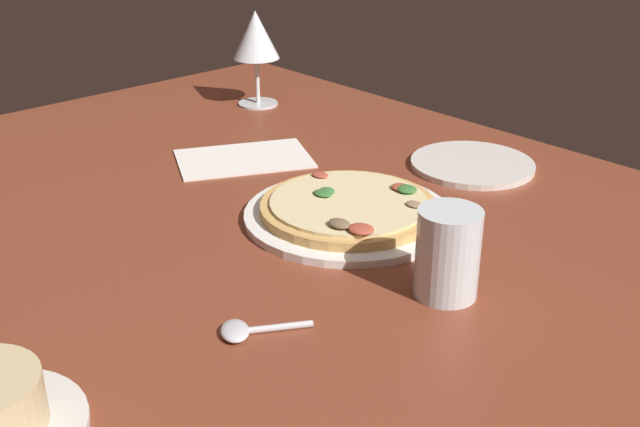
% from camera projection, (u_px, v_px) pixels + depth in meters
% --- Properties ---
extents(dining_table, '(1.50, 1.10, 0.04)m').
position_uv_depth(dining_table, '(289.00, 269.00, 0.91)').
color(dining_table, brown).
rests_on(dining_table, ground).
extents(pizza_main, '(0.27, 0.27, 0.03)m').
position_uv_depth(pizza_main, '(349.00, 211.00, 0.98)').
color(pizza_main, white).
rests_on(pizza_main, dining_table).
extents(wine_glass_far, '(0.08, 0.08, 0.17)m').
position_uv_depth(wine_glass_far, '(256.00, 38.00, 1.38)').
color(wine_glass_far, silver).
rests_on(wine_glass_far, dining_table).
extents(water_glass, '(0.07, 0.07, 0.10)m').
position_uv_depth(water_glass, '(447.00, 259.00, 0.80)').
color(water_glass, silver).
rests_on(water_glass, dining_table).
extents(side_plate, '(0.18, 0.18, 0.01)m').
position_uv_depth(side_plate, '(472.00, 164.00, 1.15)').
color(side_plate, silver).
rests_on(side_plate, dining_table).
extents(paper_menu, '(0.20, 0.23, 0.00)m').
position_uv_depth(paper_menu, '(244.00, 159.00, 1.18)').
color(paper_menu, white).
rests_on(paper_menu, dining_table).
extents(spoon, '(0.07, 0.09, 0.01)m').
position_uv_depth(spoon, '(245.00, 330.00, 0.75)').
color(spoon, silver).
rests_on(spoon, dining_table).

